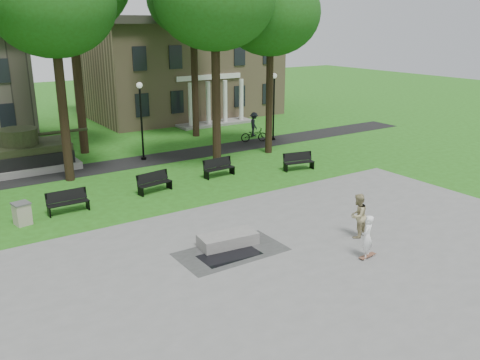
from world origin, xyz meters
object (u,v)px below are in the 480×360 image
at_px(skateboarder, 367,237).
at_px(park_bench_0, 67,201).
at_px(cyclist, 254,130).
at_px(trash_bin, 22,213).
at_px(concrete_block, 228,239).
at_px(friend_watching, 358,216).

relative_size(skateboarder, park_bench_0, 0.89).
relative_size(cyclist, trash_bin, 2.17).
distance_m(skateboarder, park_bench_0, 13.02).
xyz_separation_m(park_bench_0, trash_bin, (-1.99, -0.39, -0.04)).
relative_size(cyclist, park_bench_0, 1.16).
height_order(park_bench_0, trash_bin, park_bench_0).
distance_m(concrete_block, park_bench_0, 8.03).
bearing_deg(cyclist, trash_bin, 134.70).
distance_m(concrete_block, cyclist, 17.65).
distance_m(friend_watching, park_bench_0, 12.56).
xyz_separation_m(skateboarder, cyclist, (7.37, 17.50, 0.03)).
distance_m(friend_watching, cyclist, 17.18).
relative_size(friend_watching, cyclist, 0.85).
height_order(friend_watching, trash_bin, friend_watching).
bearing_deg(park_bench_0, friend_watching, -46.38).
bearing_deg(friend_watching, trash_bin, -57.08).
bearing_deg(trash_bin, concrete_block, -47.30).
xyz_separation_m(skateboarder, trash_bin, (-9.58, 10.18, -0.34)).
bearing_deg(park_bench_0, concrete_block, -59.89).
height_order(cyclist, trash_bin, cyclist).
relative_size(concrete_block, skateboarder, 1.37).
bearing_deg(cyclist, skateboarder, 178.51).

